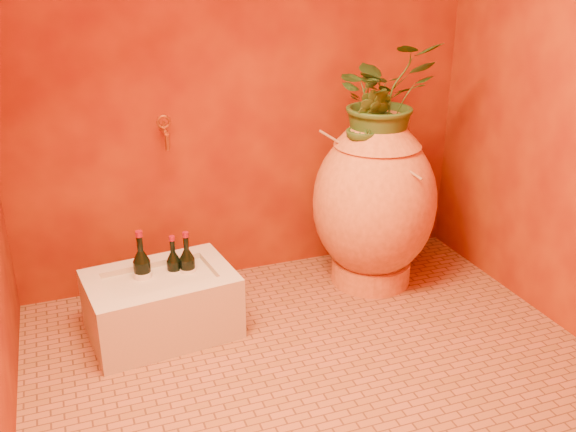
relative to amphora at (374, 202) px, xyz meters
name	(u,v)px	position (x,y,z in m)	size (l,w,h in m)	color
floor	(316,364)	(-0.59, -0.63, -0.47)	(2.50, 2.50, 0.00)	brown
wall_back	(244,48)	(-0.59, 0.37, 0.78)	(2.50, 0.02, 2.50)	#5D0D05
amphora	(374,202)	(0.00, 0.00, 0.00)	(0.72, 0.72, 0.94)	#D5803C
stone_basin	(162,305)	(-1.18, -0.14, -0.32)	(0.72, 0.53, 0.31)	#B8B198
wine_bottle_a	(143,274)	(-1.25, -0.07, -0.17)	(0.08, 0.08, 0.35)	black
wine_bottle_b	(174,272)	(-1.10, -0.06, -0.19)	(0.07, 0.07, 0.29)	black
wine_bottle_c	(188,270)	(-1.04, -0.08, -0.19)	(0.08, 0.08, 0.31)	black
wall_tap	(165,130)	(-1.04, 0.29, 0.41)	(0.07, 0.15, 0.16)	#996123
plant_main	(383,98)	(0.03, 0.02, 0.55)	(0.51, 0.45, 0.57)	#294E1C
plant_side	(368,125)	(-0.08, -0.05, 0.44)	(0.22, 0.17, 0.39)	#294E1C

